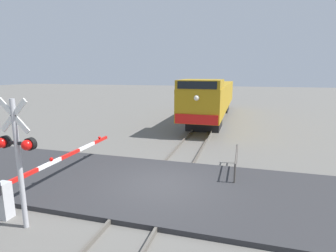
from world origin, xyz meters
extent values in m
plane|color=#605E59|center=(0.00, 0.00, 0.00)|extent=(160.00, 160.00, 0.00)
cube|color=#59544C|center=(-0.72, 0.00, 0.07)|extent=(0.08, 80.00, 0.15)
cube|color=#59544C|center=(0.72, 0.00, 0.07)|extent=(0.08, 80.00, 0.15)
cube|color=#2D2D30|center=(0.00, 0.00, 0.08)|extent=(36.00, 5.54, 0.17)
cube|color=black|center=(0.00, 11.83, 0.53)|extent=(2.52, 3.20, 1.05)
cube|color=black|center=(0.00, 21.89, 0.53)|extent=(2.52, 3.20, 1.05)
cube|color=#B28414|center=(0.00, 16.86, 2.17)|extent=(2.96, 18.29, 2.25)
cube|color=#B28414|center=(0.00, 9.39, 3.60)|extent=(2.90, 3.34, 0.60)
cube|color=black|center=(0.00, 7.69, 3.60)|extent=(2.52, 0.06, 0.48)
cube|color=red|center=(0.00, 7.68, 1.40)|extent=(2.81, 0.08, 0.64)
sphere|color=#F2EACC|center=(0.00, 7.67, 2.79)|extent=(0.36, 0.36, 0.36)
cylinder|color=#ADADB2|center=(-2.96, -3.56, 1.85)|extent=(0.14, 0.14, 3.71)
cube|color=white|center=(-2.96, -3.56, 3.26)|extent=(0.95, 0.04, 0.95)
cube|color=white|center=(-2.96, -3.56, 3.26)|extent=(0.95, 0.04, 0.95)
cube|color=black|center=(-2.96, -3.56, 2.51)|extent=(1.04, 0.08, 0.08)
sphere|color=red|center=(-3.38, -3.66, 2.51)|extent=(0.28, 0.28, 0.28)
sphere|color=red|center=(-2.54, -3.66, 2.51)|extent=(0.28, 0.28, 0.28)
cylinder|color=black|center=(-3.38, -3.54, 2.51)|extent=(0.34, 0.14, 0.34)
cylinder|color=black|center=(-2.54, -3.54, 2.51)|extent=(0.34, 0.14, 0.34)
cube|color=silver|center=(-3.94, -3.31, 0.57)|extent=(0.36, 0.36, 1.15)
cube|color=red|center=(-3.94, -2.50, 1.05)|extent=(0.10, 1.23, 0.14)
cube|color=white|center=(-3.94, -1.27, 1.05)|extent=(0.10, 1.23, 0.14)
cube|color=red|center=(-3.94, -0.03, 1.05)|extent=(0.10, 1.23, 0.14)
cube|color=white|center=(-3.94, 1.20, 1.05)|extent=(0.10, 1.23, 0.14)
cube|color=red|center=(-3.94, 2.43, 1.05)|extent=(0.10, 1.23, 0.14)
sphere|color=red|center=(-3.94, -1.16, 1.19)|extent=(0.14, 0.14, 0.14)
sphere|color=red|center=(-3.94, 2.35, 1.19)|extent=(0.14, 0.14, 0.14)
cylinder|color=#4C4742|center=(2.71, 0.93, 0.47)|extent=(0.08, 0.08, 0.95)
cylinder|color=#4C4742|center=(2.71, 3.77, 0.47)|extent=(0.08, 0.08, 0.95)
cylinder|color=#4C4742|center=(2.71, 2.35, 0.91)|extent=(0.06, 2.85, 0.06)
cylinder|color=#4C4742|center=(2.71, 2.35, 0.52)|extent=(0.06, 2.85, 0.06)
camera|label=1|loc=(2.88, -9.15, 4.38)|focal=28.51mm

